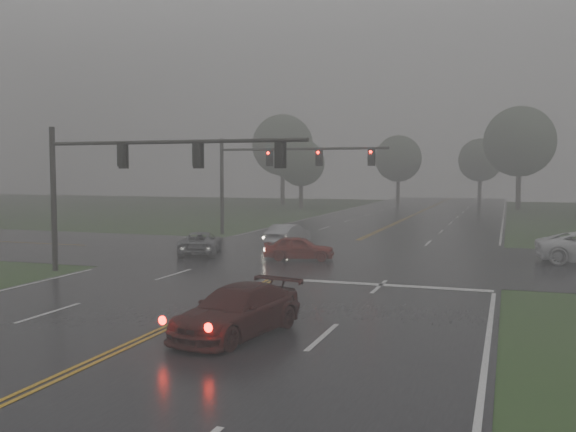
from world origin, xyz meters
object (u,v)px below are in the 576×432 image
at_px(sedan_red, 299,260).
at_px(signal_gantry_near, 125,170).
at_px(sedan_maroon, 237,336).
at_px(car_grey, 201,254).
at_px(signal_gantry_far, 271,167).
at_px(sedan_silver, 288,246).

height_order(sedan_red, signal_gantry_near, signal_gantry_near).
height_order(sedan_maroon, car_grey, sedan_maroon).
xyz_separation_m(signal_gantry_near, signal_gantry_far, (-0.03, 17.93, 0.22)).
distance_m(sedan_silver, signal_gantry_far, 8.00).
distance_m(sedan_maroon, car_grey, 17.56).
bearing_deg(sedan_silver, sedan_red, 118.47).
relative_size(sedan_maroon, sedan_silver, 1.15).
xyz_separation_m(sedan_maroon, sedan_silver, (-5.53, 20.30, 0.00)).
distance_m(sedan_red, signal_gantry_far, 13.36).
height_order(car_grey, signal_gantry_far, signal_gantry_far).
xyz_separation_m(sedan_silver, signal_gantry_near, (-3.15, -12.37, 4.57)).
distance_m(sedan_red, car_grey, 5.78).
xyz_separation_m(sedan_red, car_grey, (-5.76, 0.45, 0.00)).
distance_m(sedan_maroon, sedan_silver, 21.04).
relative_size(car_grey, signal_gantry_near, 0.36).
distance_m(sedan_silver, signal_gantry_near, 13.56).
height_order(sedan_maroon, sedan_silver, sedan_maroon).
xyz_separation_m(sedan_red, sedan_silver, (-2.51, 5.55, 0.00)).
bearing_deg(sedan_silver, car_grey, 61.54).
xyz_separation_m(sedan_red, signal_gantry_near, (-5.66, -6.83, 4.57)).
bearing_deg(signal_gantry_near, car_grey, 90.82).
bearing_deg(sedan_red, signal_gantry_far, 13.99).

